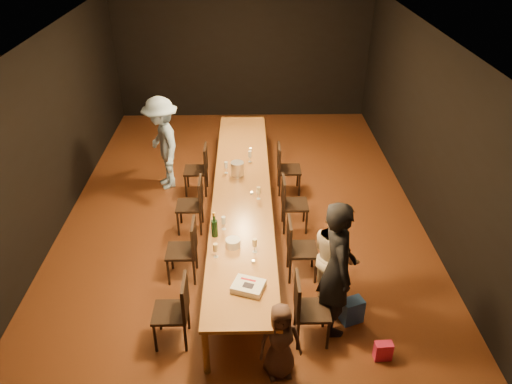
{
  "coord_description": "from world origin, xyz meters",
  "views": [
    {
      "loc": [
        0.09,
        -6.81,
        4.73
      ],
      "look_at": [
        0.21,
        -0.52,
        1.0
      ],
      "focal_mm": 35.0,
      "sensor_mm": 36.0,
      "label": 1
    }
  ],
  "objects_px": {
    "chair_left_0": "(170,312)",
    "woman_birthday": "(337,268)",
    "plate_stack": "(233,243)",
    "ice_bucket": "(237,169)",
    "chair_right_1": "(302,249)",
    "man_blue": "(162,143)",
    "chair_right_2": "(295,204)",
    "champagne_bottle": "(214,224)",
    "chair_left_3": "(196,170)",
    "birthday_cake": "(248,286)",
    "chair_right_0": "(312,310)",
    "woman_tan": "(336,256)",
    "child": "(280,341)",
    "table": "(242,192)",
    "chair_right_3": "(289,169)",
    "chair_left_1": "(181,250)",
    "chair_left_2": "(189,205)"
  },
  "relations": [
    {
      "from": "ice_bucket",
      "to": "birthday_cake",
      "type": "bearing_deg",
      "value": -86.68
    },
    {
      "from": "chair_right_3",
      "to": "ice_bucket",
      "type": "distance_m",
      "value": 1.26
    },
    {
      "from": "chair_right_2",
      "to": "woman_birthday",
      "type": "xyz_separation_m",
      "value": [
        0.3,
        -2.18,
        0.45
      ]
    },
    {
      "from": "chair_left_0",
      "to": "chair_left_3",
      "type": "xyz_separation_m",
      "value": [
        0.0,
        3.6,
        0.0
      ]
    },
    {
      "from": "child",
      "to": "plate_stack",
      "type": "distance_m",
      "value": 1.54
    },
    {
      "from": "chair_right_1",
      "to": "birthday_cake",
      "type": "xyz_separation_m",
      "value": [
        -0.77,
        -1.14,
        0.33
      ]
    },
    {
      "from": "plate_stack",
      "to": "ice_bucket",
      "type": "distance_m",
      "value": 1.96
    },
    {
      "from": "chair_left_2",
      "to": "man_blue",
      "type": "height_order",
      "value": "man_blue"
    },
    {
      "from": "man_blue",
      "to": "plate_stack",
      "type": "relative_size",
      "value": 8.79
    },
    {
      "from": "plate_stack",
      "to": "chair_right_1",
      "type": "bearing_deg",
      "value": 17.43
    },
    {
      "from": "chair_right_2",
      "to": "child",
      "type": "height_order",
      "value": "child"
    },
    {
      "from": "chair_left_2",
      "to": "woman_tan",
      "type": "height_order",
      "value": "woman_tan"
    },
    {
      "from": "chair_right_3",
      "to": "woman_tan",
      "type": "xyz_separation_m",
      "value": [
        0.36,
        -2.93,
        0.28
      ]
    },
    {
      "from": "plate_stack",
      "to": "chair_left_1",
      "type": "bearing_deg",
      "value": 157.74
    },
    {
      "from": "chair_left_3",
      "to": "woman_tan",
      "type": "relative_size",
      "value": 0.62
    },
    {
      "from": "chair_right_2",
      "to": "chair_left_2",
      "type": "height_order",
      "value": "same"
    },
    {
      "from": "chair_left_1",
      "to": "child",
      "type": "distance_m",
      "value": 2.14
    },
    {
      "from": "chair_right_1",
      "to": "chair_left_3",
      "type": "bearing_deg",
      "value": -144.69
    },
    {
      "from": "woman_tan",
      "to": "birthday_cake",
      "type": "bearing_deg",
      "value": 106.0
    },
    {
      "from": "plate_stack",
      "to": "ice_bucket",
      "type": "relative_size",
      "value": 0.82
    },
    {
      "from": "chair_right_0",
      "to": "chair_left_3",
      "type": "xyz_separation_m",
      "value": [
        -1.7,
        3.6,
        0.0
      ]
    },
    {
      "from": "birthday_cake",
      "to": "champagne_bottle",
      "type": "bearing_deg",
      "value": 132.13
    },
    {
      "from": "chair_left_0",
      "to": "woman_birthday",
      "type": "relative_size",
      "value": 0.51
    },
    {
      "from": "chair_right_1",
      "to": "plate_stack",
      "type": "height_order",
      "value": "chair_right_1"
    },
    {
      "from": "woman_birthday",
      "to": "champagne_bottle",
      "type": "distance_m",
      "value": 1.77
    },
    {
      "from": "chair_left_1",
      "to": "man_blue",
      "type": "distance_m",
      "value": 2.76
    },
    {
      "from": "chair_right_1",
      "to": "chair_left_1",
      "type": "height_order",
      "value": "same"
    },
    {
      "from": "chair_right_3",
      "to": "champagne_bottle",
      "type": "height_order",
      "value": "champagne_bottle"
    },
    {
      "from": "champagne_bottle",
      "to": "man_blue",
      "type": "bearing_deg",
      "value": 111.81
    },
    {
      "from": "table",
      "to": "chair_left_3",
      "type": "xyz_separation_m",
      "value": [
        -0.85,
        1.2,
        -0.24
      ]
    },
    {
      "from": "chair_right_3",
      "to": "child",
      "type": "height_order",
      "value": "child"
    },
    {
      "from": "plate_stack",
      "to": "champagne_bottle",
      "type": "distance_m",
      "value": 0.38
    },
    {
      "from": "chair_right_0",
      "to": "birthday_cake",
      "type": "distance_m",
      "value": 0.83
    },
    {
      "from": "chair_right_0",
      "to": "chair_right_1",
      "type": "xyz_separation_m",
      "value": [
        0.0,
        1.2,
        0.0
      ]
    },
    {
      "from": "chair_left_3",
      "to": "woman_birthday",
      "type": "relative_size",
      "value": 0.51
    },
    {
      "from": "chair_right_2",
      "to": "child",
      "type": "distance_m",
      "value": 2.94
    },
    {
      "from": "chair_right_1",
      "to": "man_blue",
      "type": "relative_size",
      "value": 0.53
    },
    {
      "from": "child",
      "to": "chair_right_0",
      "type": "bearing_deg",
      "value": 42.76
    },
    {
      "from": "chair_right_0",
      "to": "chair_left_1",
      "type": "distance_m",
      "value": 2.08
    },
    {
      "from": "plate_stack",
      "to": "ice_bucket",
      "type": "xyz_separation_m",
      "value": [
        0.03,
        1.96,
        0.06
      ]
    },
    {
      "from": "chair_left_3",
      "to": "birthday_cake",
      "type": "relative_size",
      "value": 2.14
    },
    {
      "from": "chair_right_0",
      "to": "woman_birthday",
      "type": "distance_m",
      "value": 0.58
    },
    {
      "from": "chair_left_1",
      "to": "birthday_cake",
      "type": "xyz_separation_m",
      "value": [
        0.93,
        -1.14,
        0.33
      ]
    },
    {
      "from": "chair_right_2",
      "to": "man_blue",
      "type": "height_order",
      "value": "man_blue"
    },
    {
      "from": "child",
      "to": "chair_left_1",
      "type": "bearing_deg",
      "value": 118.88
    },
    {
      "from": "table",
      "to": "chair_right_1",
      "type": "relative_size",
      "value": 6.45
    },
    {
      "from": "chair_right_2",
      "to": "chair_left_0",
      "type": "relative_size",
      "value": 1.0
    },
    {
      "from": "chair_left_0",
      "to": "ice_bucket",
      "type": "bearing_deg",
      "value": -15.15
    },
    {
      "from": "woman_tan",
      "to": "ice_bucket",
      "type": "bearing_deg",
      "value": 18.13
    },
    {
      "from": "woman_tan",
      "to": "champagne_bottle",
      "type": "distance_m",
      "value": 1.66
    }
  ]
}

